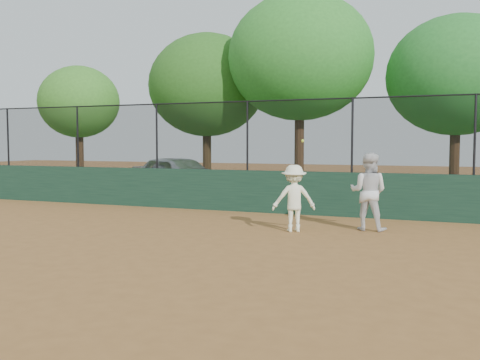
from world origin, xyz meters
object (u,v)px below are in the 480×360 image
at_px(tree_2, 300,57).
at_px(tree_3, 457,76).
at_px(parked_car, 179,177).
at_px(tree_0, 79,102).
at_px(player_main, 294,198).
at_px(player_second, 368,192).
at_px(tree_1, 207,85).

bearing_deg(tree_2, tree_3, 4.61).
bearing_deg(parked_car, tree_0, 94.55).
distance_m(player_main, tree_0, 14.94).
xyz_separation_m(player_second, tree_1, (-7.92, 8.09, 3.51)).
xyz_separation_m(parked_car, tree_2, (3.71, 2.77, 4.45)).
relative_size(tree_1, tree_3, 1.02).
xyz_separation_m(tree_0, tree_1, (5.87, 0.91, 0.60)).
distance_m(tree_0, tree_2, 10.17).
bearing_deg(player_main, tree_3, 69.18).
height_order(player_main, tree_1, tree_1).
distance_m(player_second, tree_0, 15.82).
height_order(player_main, tree_2, tree_2).
xyz_separation_m(player_main, tree_1, (-6.39, 8.90, 3.64)).
height_order(parked_car, player_main, player_main).
distance_m(player_second, tree_3, 8.83).
bearing_deg(player_second, tree_2, -59.02).
bearing_deg(player_main, tree_1, 125.68).
distance_m(tree_1, tree_2, 4.31).
bearing_deg(tree_0, tree_1, 8.78).
distance_m(parked_car, tree_2, 6.41).
distance_m(player_main, tree_3, 10.01).
height_order(parked_car, tree_2, tree_2).
bearing_deg(tree_2, tree_1, 171.76).
bearing_deg(tree_3, player_second, -102.75).
distance_m(tree_1, tree_3, 9.71).
height_order(tree_0, tree_1, tree_1).
relative_size(parked_car, tree_2, 0.59).
xyz_separation_m(player_main, tree_2, (-2.20, 8.29, 4.47)).
xyz_separation_m(tree_1, tree_3, (9.71, -0.16, -0.07)).
height_order(tree_0, tree_3, tree_3).
height_order(player_second, player_main, player_main).
bearing_deg(player_second, tree_0, -23.01).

